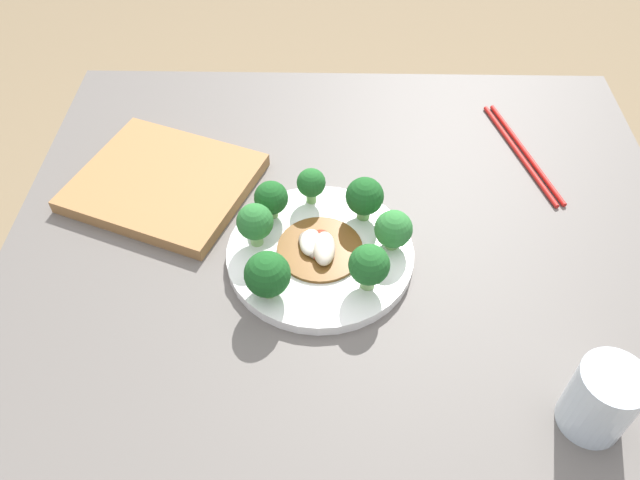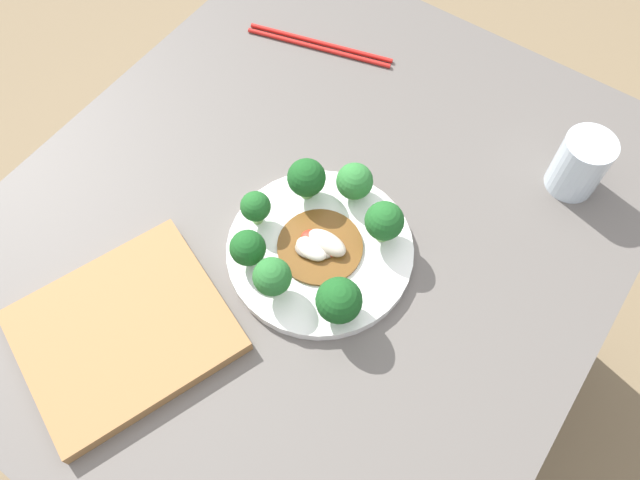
% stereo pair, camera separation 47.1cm
% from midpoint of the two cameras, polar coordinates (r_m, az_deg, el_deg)
% --- Properties ---
extents(ground_plane, '(8.00, 8.00, 0.00)m').
position_cam_midpoint_polar(ground_plane, '(1.50, -9.39, -13.23)').
color(ground_plane, '#7F6B4C').
extents(table, '(0.94, 0.80, 0.74)m').
position_cam_midpoint_polar(table, '(1.16, -12.03, -8.18)').
color(table, '#5B5651').
rests_on(table, ground_plane).
extents(plate, '(0.25, 0.25, 0.02)m').
position_cam_midpoint_polar(plate, '(0.80, -16.47, -1.93)').
color(plate, white).
rests_on(plate, table).
extents(broccoli_southwest, '(0.06, 0.06, 0.06)m').
position_cam_midpoint_polar(broccoli_southwest, '(0.72, -16.58, -6.93)').
color(broccoli_southwest, '#7AAD5B').
rests_on(broccoli_southwest, plate).
extents(broccoli_north, '(0.04, 0.04, 0.06)m').
position_cam_midpoint_polar(broccoli_north, '(0.81, -22.53, 2.12)').
color(broccoli_north, '#7AAD5B').
rests_on(broccoli_north, plate).
extents(broccoli_northeast, '(0.05, 0.05, 0.07)m').
position_cam_midpoint_polar(broccoli_northeast, '(0.81, -17.68, 4.93)').
color(broccoli_northeast, '#70A356').
rests_on(broccoli_northeast, plate).
extents(broccoli_west, '(0.05, 0.05, 0.06)m').
position_cam_midpoint_polar(broccoli_west, '(0.75, -22.29, -4.49)').
color(broccoli_west, '#89B76B').
rests_on(broccoli_west, plate).
extents(broccoli_east, '(0.05, 0.05, 0.06)m').
position_cam_midpoint_polar(broccoli_east, '(0.79, -13.11, 4.72)').
color(broccoli_east, '#7AAD5B').
rests_on(broccoli_east, plate).
extents(broccoli_southeast, '(0.05, 0.05, 0.07)m').
position_cam_midpoint_polar(broccoli_southeast, '(0.74, -11.10, 0.81)').
color(broccoli_southeast, '#89B76B').
rests_on(broccoli_southeast, plate).
extents(broccoli_northwest, '(0.05, 0.05, 0.06)m').
position_cam_midpoint_polar(broccoli_northwest, '(0.79, -23.77, -1.74)').
color(broccoli_northwest, '#7AAD5B').
rests_on(broccoli_northwest, plate).
extents(stirfry_center, '(0.11, 0.11, 0.02)m').
position_cam_midpoint_polar(stirfry_center, '(0.78, -16.76, -1.52)').
color(stirfry_center, brown).
rests_on(stirfry_center, plate).
extents(drinking_glass, '(0.07, 0.07, 0.09)m').
position_cam_midpoint_polar(drinking_glass, '(0.80, 9.43, 6.49)').
color(drinking_glass, silver).
rests_on(drinking_glass, table).
extents(chopsticks, '(0.08, 0.24, 0.01)m').
position_cam_midpoint_polar(chopsticks, '(1.03, -13.38, 17.33)').
color(chopsticks, red).
rests_on(chopsticks, table).
extents(cutting_board, '(0.30, 0.29, 0.02)m').
position_cam_midpoint_polar(cutting_board, '(0.86, -33.61, -8.47)').
color(cutting_board, olive).
rests_on(cutting_board, table).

